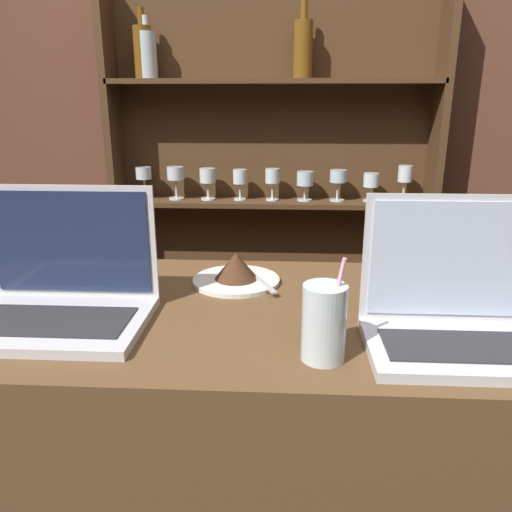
{
  "coord_description": "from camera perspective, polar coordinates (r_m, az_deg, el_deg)",
  "views": [
    {
      "loc": [
        0.06,
        -0.62,
        1.49
      ],
      "look_at": [
        0.01,
        0.33,
        1.19
      ],
      "focal_mm": 35.0,
      "sensor_mm": 36.0,
      "label": 1
    }
  ],
  "objects": [
    {
      "name": "back_shelf",
      "position": [
        2.18,
        1.57,
        5.15
      ],
      "size": [
        1.35,
        0.18,
        1.95
      ],
      "color": "#472D19",
      "rests_on": "ground_plane"
    },
    {
      "name": "laptop_far",
      "position": [
        0.92,
        22.98,
        -5.84
      ],
      "size": [
        0.34,
        0.2,
        0.25
      ],
      "color": "silver",
      "rests_on": "bar_counter"
    },
    {
      "name": "laptop_near",
      "position": [
        1.02,
        -21.55,
        -3.86
      ],
      "size": [
        0.34,
        0.24,
        0.25
      ],
      "color": "silver",
      "rests_on": "bar_counter"
    },
    {
      "name": "water_glass",
      "position": [
        0.81,
        7.78,
        -7.54
      ],
      "size": [
        0.07,
        0.07,
        0.17
      ],
      "color": "silver",
      "rests_on": "bar_counter"
    },
    {
      "name": "back_wall",
      "position": [
        2.22,
        1.66,
        13.85
      ],
      "size": [
        7.0,
        0.06,
        2.7
      ],
      "color": "brown",
      "rests_on": "ground_plane"
    },
    {
      "name": "cake_plate",
      "position": [
        1.14,
        -2.26,
        -1.81
      ],
      "size": [
        0.2,
        0.2,
        0.07
      ],
      "color": "silver",
      "rests_on": "bar_counter"
    }
  ]
}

